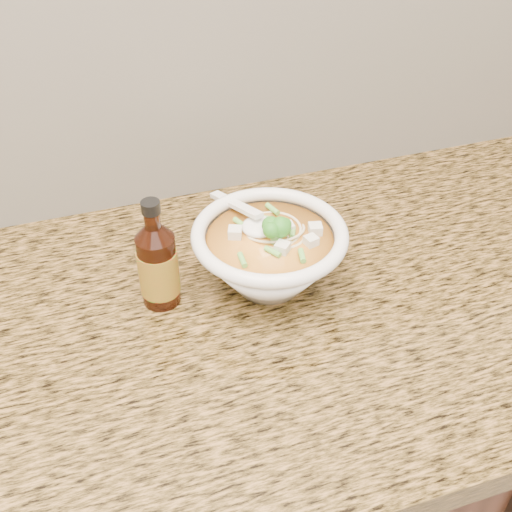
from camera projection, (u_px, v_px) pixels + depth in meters
name	position (u px, v px, depth m)	size (l,w,h in m)	color
counter_slab	(62.00, 360.00, 0.85)	(4.00, 0.68, 0.04)	olive
soup_bowl	(269.00, 256.00, 0.91)	(0.22, 0.25, 0.12)	white
hot_sauce_bottle	(158.00, 265.00, 0.88)	(0.06, 0.06, 0.17)	#351207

